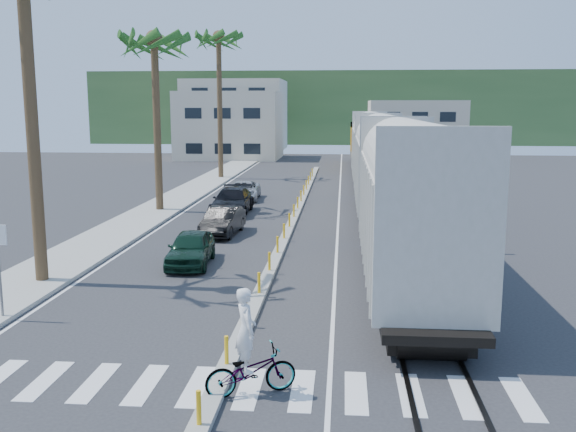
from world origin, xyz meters
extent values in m
plane|color=#28282B|center=(0.00, 0.00, 0.00)|extent=(140.00, 140.00, 0.00)
cube|color=gray|center=(-8.50, 25.00, 0.07)|extent=(3.00, 90.00, 0.15)
cube|color=black|center=(4.28, 28.00, 0.03)|extent=(0.12, 100.00, 0.06)
cube|color=black|center=(5.72, 28.00, 0.03)|extent=(0.12, 100.00, 0.06)
cube|color=gray|center=(0.00, 20.00, 0.07)|extent=(0.45, 60.00, 0.15)
cylinder|color=yellow|center=(0.00, -4.00, 0.50)|extent=(0.10, 0.10, 0.70)
cylinder|color=yellow|center=(0.00, -1.00, 0.50)|extent=(0.10, 0.10, 0.70)
cylinder|color=yellow|center=(0.00, 2.00, 0.50)|extent=(0.10, 0.10, 0.70)
cylinder|color=yellow|center=(0.00, 5.00, 0.50)|extent=(0.10, 0.10, 0.70)
cylinder|color=yellow|center=(0.00, 8.00, 0.50)|extent=(0.10, 0.10, 0.70)
cylinder|color=yellow|center=(0.00, 11.00, 0.50)|extent=(0.10, 0.10, 0.70)
cylinder|color=yellow|center=(0.00, 14.00, 0.50)|extent=(0.10, 0.10, 0.70)
cylinder|color=yellow|center=(0.00, 17.00, 0.50)|extent=(0.10, 0.10, 0.70)
cylinder|color=yellow|center=(0.00, 20.00, 0.50)|extent=(0.10, 0.10, 0.70)
cylinder|color=yellow|center=(0.00, 23.00, 0.50)|extent=(0.10, 0.10, 0.70)
cylinder|color=yellow|center=(0.00, 26.00, 0.50)|extent=(0.10, 0.10, 0.70)
cylinder|color=yellow|center=(0.00, 29.00, 0.50)|extent=(0.10, 0.10, 0.70)
cylinder|color=yellow|center=(0.00, 32.00, 0.50)|extent=(0.10, 0.10, 0.70)
cylinder|color=yellow|center=(0.00, 35.00, 0.50)|extent=(0.10, 0.10, 0.70)
cylinder|color=yellow|center=(0.00, 38.00, 0.50)|extent=(0.10, 0.10, 0.70)
cylinder|color=yellow|center=(0.00, 41.00, 0.50)|extent=(0.10, 0.10, 0.70)
cube|color=silver|center=(0.00, -2.00, 0.01)|extent=(14.00, 2.20, 0.01)
cube|color=silver|center=(-6.80, 25.00, 0.00)|extent=(0.12, 90.00, 0.01)
cube|color=silver|center=(2.50, 25.00, 0.00)|extent=(0.12, 90.00, 0.01)
cube|color=#B0ADA1|center=(5.00, 5.90, 2.70)|extent=(3.00, 12.88, 3.40)
cylinder|color=#B0ADA1|center=(5.00, 5.90, 4.40)|extent=(2.90, 12.58, 2.90)
cube|color=black|center=(5.00, 5.90, 0.50)|extent=(2.60, 12.88, 1.00)
cube|color=#B0ADA1|center=(5.00, 20.90, 2.70)|extent=(3.00, 12.88, 3.40)
cylinder|color=#B0ADA1|center=(5.00, 20.90, 4.40)|extent=(2.90, 12.58, 2.90)
cube|color=black|center=(5.00, 20.90, 0.50)|extent=(2.60, 12.88, 1.00)
cube|color=#B0ADA1|center=(5.00, 35.90, 2.70)|extent=(3.00, 12.88, 3.40)
cylinder|color=#B0ADA1|center=(5.00, 35.90, 4.40)|extent=(2.90, 12.58, 2.90)
cube|color=black|center=(5.00, 35.90, 0.50)|extent=(2.60, 12.88, 1.00)
cube|color=#4C4C4F|center=(5.00, 51.90, 1.05)|extent=(3.00, 17.00, 0.50)
cube|color=orange|center=(5.00, 50.90, 2.60)|extent=(2.70, 12.24, 2.60)
cube|color=orange|center=(5.00, 57.68, 2.90)|extent=(3.00, 3.74, 3.20)
cube|color=black|center=(5.00, 51.90, 0.45)|extent=(2.60, 13.60, 0.90)
cylinder|color=brown|center=(-8.00, 6.00, 5.50)|extent=(0.44, 0.44, 11.00)
cylinder|color=brown|center=(-8.30, 22.00, 5.00)|extent=(0.44, 0.44, 10.00)
sphere|color=#265A1C|center=(-8.30, 22.00, 10.15)|extent=(3.20, 3.20, 3.20)
cylinder|color=brown|center=(-8.00, 40.00, 6.00)|extent=(0.44, 0.44, 12.00)
sphere|color=#265A1C|center=(-8.00, 40.00, 12.15)|extent=(3.20, 3.20, 3.20)
cube|color=beige|center=(-11.00, 62.00, 4.00)|extent=(12.00, 10.00, 8.00)
cube|color=beige|center=(-13.00, 78.00, 5.00)|extent=(14.00, 12.00, 10.00)
cube|color=beige|center=(12.00, 70.00, 3.50)|extent=(12.00, 10.00, 7.00)
cube|color=#385628|center=(0.00, 100.00, 6.00)|extent=(80.00, 20.00, 12.00)
imported|color=black|center=(-3.30, 9.13, 0.69)|extent=(2.13, 4.23, 1.37)
imported|color=black|center=(-3.16, 15.30, 0.68)|extent=(1.99, 4.34, 1.37)
imported|color=black|center=(-3.78, 21.54, 0.76)|extent=(2.20, 5.24, 1.51)
imported|color=#B3B5B9|center=(-4.01, 27.36, 0.63)|extent=(2.57, 4.73, 1.25)
imported|color=#9EA0A5|center=(0.78, -2.28, 0.54)|extent=(2.23, 2.59, 1.08)
imported|color=white|center=(0.68, -2.28, 1.49)|extent=(1.02, 0.95, 1.89)
camera|label=1|loc=(2.75, -15.49, 6.30)|focal=40.00mm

